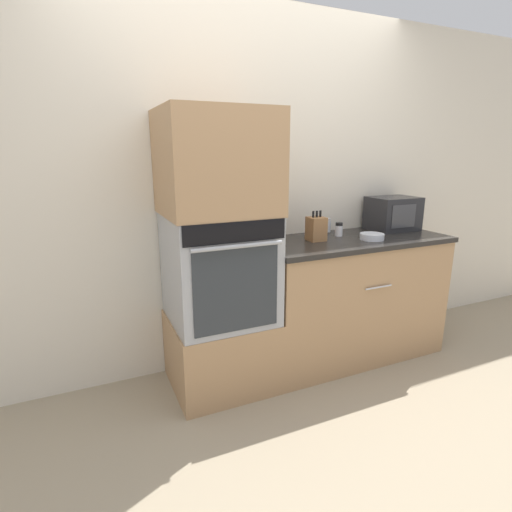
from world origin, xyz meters
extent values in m
plane|color=gray|center=(0.00, 0.00, 0.00)|extent=(12.00, 12.00, 0.00)
cube|color=beige|center=(0.00, 0.63, 1.25)|extent=(8.00, 0.05, 2.50)
cube|color=#A87F56|center=(-0.33, 0.30, 0.24)|extent=(0.65, 0.60, 0.48)
cube|color=#9EA0A5|center=(-0.33, 0.30, 0.82)|extent=(0.63, 0.59, 0.69)
cube|color=black|center=(-0.33, 0.00, 1.10)|extent=(0.60, 0.01, 0.12)
cube|color=#33E54C|center=(-0.33, 0.00, 1.10)|extent=(0.09, 0.00, 0.03)
cube|color=#282D33|center=(-0.33, 0.00, 0.77)|extent=(0.52, 0.01, 0.51)
cylinder|color=#9EA0A5|center=(-0.33, -0.03, 1.03)|extent=(0.53, 0.02, 0.02)
cube|color=#A87F56|center=(-0.33, 0.30, 1.47)|extent=(0.65, 0.60, 0.61)
cube|color=#A87F56|center=(0.71, 0.30, 0.44)|extent=(1.41, 0.60, 0.89)
cube|color=black|center=(0.71, 0.30, 0.91)|extent=(1.43, 0.63, 0.03)
cylinder|color=#B7B7BC|center=(0.71, -0.01, 0.64)|extent=(0.22, 0.01, 0.01)
cube|color=#232326|center=(1.19, 0.43, 1.05)|extent=(0.37, 0.28, 0.26)
cube|color=#3D3D3F|center=(1.16, 0.28, 1.05)|extent=(0.23, 0.01, 0.18)
cube|color=olive|center=(0.41, 0.33, 1.01)|extent=(0.12, 0.11, 0.17)
cylinder|color=black|center=(0.38, 0.33, 1.11)|extent=(0.02, 0.02, 0.04)
cylinder|color=black|center=(0.41, 0.33, 1.11)|extent=(0.02, 0.02, 0.04)
cylinder|color=black|center=(0.44, 0.33, 1.11)|extent=(0.02, 0.02, 0.04)
cylinder|color=silver|center=(0.79, 0.20, 0.94)|extent=(0.17, 0.17, 0.04)
cylinder|color=silver|center=(0.66, 0.56, 0.97)|extent=(0.05, 0.05, 0.08)
cylinder|color=#B7B7BC|center=(0.66, 0.56, 1.02)|extent=(0.04, 0.04, 0.02)
cylinder|color=silver|center=(0.65, 0.39, 0.96)|extent=(0.06, 0.06, 0.08)
cylinder|color=black|center=(0.65, 0.39, 1.01)|extent=(0.05, 0.05, 0.02)
camera|label=1|loc=(-1.11, -2.01, 1.54)|focal=28.00mm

